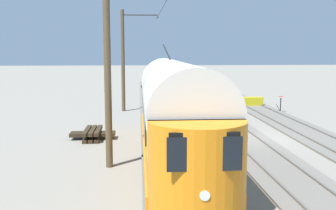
{
  "coord_description": "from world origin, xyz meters",
  "views": [
    {
      "loc": [
        5.55,
        20.32,
        4.72
      ],
      "look_at": [
        4.23,
        2.45,
        2.24
      ],
      "focal_mm": 41.91,
      "sensor_mm": 36.0,
      "label": 1
    }
  ],
  "objects_px": {
    "catenary_pole_foreground": "(124,59)",
    "spare_tie_stack": "(93,134)",
    "catenary_pole_mid_near": "(109,67)",
    "track_end_bumper": "(252,102)",
    "switch_stand": "(280,103)",
    "vintage_streetcar": "(174,110)"
  },
  "relations": [
    {
      "from": "catenary_pole_foreground",
      "to": "spare_tie_stack",
      "type": "xyz_separation_m",
      "value": [
        1.36,
        9.89,
        -3.83
      ]
    },
    {
      "from": "track_end_bumper",
      "to": "catenary_pole_mid_near",
      "type": "bearing_deg",
      "value": 57.48
    },
    {
      "from": "switch_stand",
      "to": "spare_tie_stack",
      "type": "distance_m",
      "value": 15.84
    },
    {
      "from": "catenary_pole_mid_near",
      "to": "track_end_bumper",
      "type": "xyz_separation_m",
      "value": [
        -10.81,
        -16.96,
        -3.7
      ]
    },
    {
      "from": "switch_stand",
      "to": "catenary_pole_foreground",
      "type": "bearing_deg",
      "value": -7.2
    },
    {
      "from": "vintage_streetcar",
      "to": "switch_stand",
      "type": "relative_size",
      "value": 12.79
    },
    {
      "from": "vintage_streetcar",
      "to": "catenary_pole_foreground",
      "type": "height_order",
      "value": "catenary_pole_foreground"
    },
    {
      "from": "switch_stand",
      "to": "track_end_bumper",
      "type": "xyz_separation_m",
      "value": [
        1.28,
        -3.32,
        -0.3
      ]
    },
    {
      "from": "switch_stand",
      "to": "vintage_streetcar",
      "type": "bearing_deg",
      "value": 54.06
    },
    {
      "from": "vintage_streetcar",
      "to": "track_end_bumper",
      "type": "height_order",
      "value": "vintage_streetcar"
    },
    {
      "from": "catenary_pole_foreground",
      "to": "catenary_pole_mid_near",
      "type": "distance_m",
      "value": 15.17
    },
    {
      "from": "vintage_streetcar",
      "to": "switch_stand",
      "type": "xyz_separation_m",
      "value": [
        -9.45,
        -13.03,
        -1.55
      ]
    },
    {
      "from": "switch_stand",
      "to": "spare_tie_stack",
      "type": "height_order",
      "value": "switch_stand"
    },
    {
      "from": "vintage_streetcar",
      "to": "switch_stand",
      "type": "height_order",
      "value": "vintage_streetcar"
    },
    {
      "from": "catenary_pole_foreground",
      "to": "spare_tie_stack",
      "type": "distance_m",
      "value": 10.69
    },
    {
      "from": "catenary_pole_mid_near",
      "to": "spare_tie_stack",
      "type": "distance_m",
      "value": 6.67
    },
    {
      "from": "spare_tie_stack",
      "to": "track_end_bumper",
      "type": "distance_m",
      "value": 16.87
    },
    {
      "from": "spare_tie_stack",
      "to": "catenary_pole_foreground",
      "type": "bearing_deg",
      "value": -97.84
    },
    {
      "from": "catenary_pole_foreground",
      "to": "spare_tie_stack",
      "type": "bearing_deg",
      "value": 82.16
    },
    {
      "from": "catenary_pole_foreground",
      "to": "track_end_bumper",
      "type": "relative_size",
      "value": 4.37
    },
    {
      "from": "switch_stand",
      "to": "track_end_bumper",
      "type": "bearing_deg",
      "value": -68.98
    },
    {
      "from": "vintage_streetcar",
      "to": "spare_tie_stack",
      "type": "bearing_deg",
      "value": -49.44
    }
  ]
}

